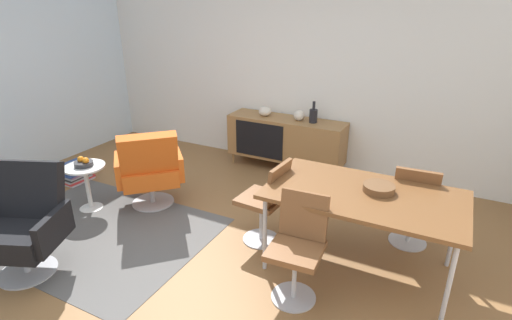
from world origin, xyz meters
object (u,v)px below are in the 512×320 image
vase_cobalt (299,115)px  dining_chair_near_window (267,199)px  dining_table (364,197)px  fruit_bowl (84,163)px  vase_ceramic_small (313,115)px  wooden_bowl_on_table (379,188)px  dining_chair_front_left (298,244)px  lounge_chair_red (150,168)px  sideboard (286,139)px  armchair_black_shell (21,222)px  vase_sculptural_dark (265,111)px  side_table_round (87,182)px  dining_chair_back_right (414,202)px  magazine_stack (75,172)px

vase_cobalt → dining_chair_near_window: size_ratio=0.17×
dining_table → fruit_bowl: bearing=-173.9°
vase_ceramic_small → wooden_bowl_on_table: (1.16, -1.66, -0.05)m
dining_chair_front_left → dining_table: bearing=57.7°
vase_cobalt → lounge_chair_red: bearing=-123.2°
dining_chair_near_window → lounge_chair_red: (-1.47, 0.06, -0.00)m
sideboard → armchair_black_shell: armchair_black_shell is taller
sideboard → wooden_bowl_on_table: wooden_bowl_on_table is taller
vase_cobalt → vase_sculptural_dark: 0.50m
armchair_black_shell → side_table_round: 1.10m
dining_table → armchair_black_shell: size_ratio=1.69×
dining_chair_near_window → lounge_chair_red: size_ratio=0.90×
vase_ceramic_small → dining_chair_front_left: vase_ceramic_small is taller
wooden_bowl_on_table → vase_cobalt: bearing=129.3°
vase_cobalt → dining_chair_near_window: 1.81m
sideboard → fruit_bowl: bearing=-126.5°
lounge_chair_red → vase_sculptural_dark: bearing=70.3°
side_table_round → wooden_bowl_on_table: bearing=7.4°
dining_chair_near_window → vase_cobalt: bearing=102.0°
dining_chair_front_left → dining_chair_back_right: size_ratio=1.00×
dining_chair_back_right → side_table_round: (-3.31, -0.87, -0.15)m
vase_ceramic_small → dining_table: (1.07, -1.74, -0.12)m
vase_ceramic_small → vase_sculptural_dark: bearing=180.0°
dining_chair_front_left → dining_chair_back_right: (0.71, 1.12, 0.00)m
lounge_chair_red → fruit_bowl: (-0.60, -0.37, 0.09)m
dining_chair_front_left → vase_ceramic_small: bearing=107.2°
vase_ceramic_small → magazine_stack: (-2.63, -1.63, -0.70)m
wooden_bowl_on_table → armchair_black_shell: armchair_black_shell is taller
dining_chair_back_right → armchair_black_shell: (-2.92, -1.88, -0.00)m
vase_ceramic_small → dining_chair_front_left: 2.43m
dining_chair_front_left → lounge_chair_red: bearing=163.1°
vase_cobalt → magazine_stack: bearing=-146.3°
sideboard → dining_table: dining_table is taller
sideboard → side_table_round: 2.55m
sideboard → lounge_chair_red: (-0.92, -1.68, 0.03)m
vase_cobalt → dining_chair_near_window: bearing=-78.0°
wooden_bowl_on_table → side_table_round: bearing=-172.6°
side_table_round → magazine_stack: (-0.74, 0.42, -0.20)m
dining_table → armchair_black_shell: bearing=-152.7°
vase_sculptural_dark → lounge_chair_red: (-0.60, -1.68, -0.31)m
vase_ceramic_small → magazine_stack: vase_ceramic_small is taller
sideboard → vase_ceramic_small: vase_ceramic_small is taller
wooden_bowl_on_table → lounge_chair_red: (-2.46, -0.03, -0.30)m
vase_ceramic_small → side_table_round: vase_ceramic_small is taller
wooden_bowl_on_table → side_table_round: size_ratio=0.50×
vase_ceramic_small → fruit_bowl: 2.80m
fruit_bowl → dining_chair_near_window: bearing=8.5°
vase_cobalt → dining_chair_near_window: (0.37, -1.74, -0.32)m
lounge_chair_red → side_table_round: lounge_chair_red is taller
dining_chair_front_left → armchair_black_shell: size_ratio=0.90×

